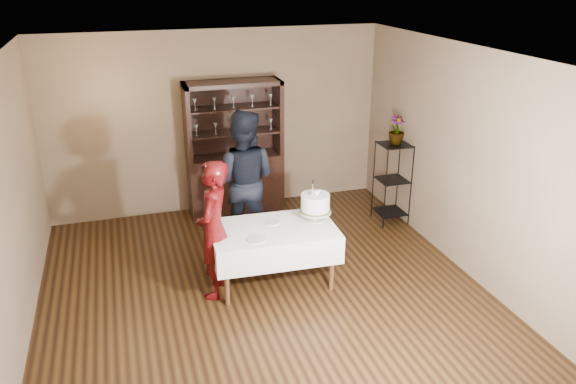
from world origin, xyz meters
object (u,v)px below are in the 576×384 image
at_px(china_hutch, 235,170).
at_px(man, 243,180).
at_px(cake, 315,204).
at_px(woman, 214,230).
at_px(potted_plant, 397,130).
at_px(plant_etagere, 392,180).
at_px(cake_table, 273,241).

relative_size(china_hutch, man, 1.08).
bearing_deg(cake, woman, -176.44).
bearing_deg(potted_plant, woman, -157.01).
relative_size(plant_etagere, woman, 0.75).
bearing_deg(potted_plant, cake, -145.01).
distance_m(china_hutch, potted_plant, 2.45).
xyz_separation_m(china_hutch, woman, (-0.72, -2.23, 0.14)).
xyz_separation_m(china_hutch, plant_etagere, (2.08, -1.05, -0.01)).
bearing_deg(cake_table, potted_plant, 28.86).
xyz_separation_m(china_hutch, potted_plant, (2.10, -1.03, 0.72)).
bearing_deg(china_hutch, potted_plant, -26.17).
relative_size(plant_etagere, man, 0.65).
bearing_deg(man, cake_table, 119.39).
bearing_deg(china_hutch, cake, -76.98).
bearing_deg(cake, potted_plant, 34.99).
xyz_separation_m(china_hutch, cake_table, (-0.03, -2.21, -0.12)).
distance_m(woman, potted_plant, 3.12).
distance_m(plant_etagere, woman, 3.05).
xyz_separation_m(plant_etagere, potted_plant, (0.02, 0.02, 0.74)).
distance_m(man, cake, 1.20).
bearing_deg(plant_etagere, cake_table, -151.27).
bearing_deg(woman, man, 175.84).
bearing_deg(cake, china_hutch, 103.02).
xyz_separation_m(plant_etagere, cake, (-1.58, -1.10, 0.27)).
distance_m(cake_table, woman, 0.74).
relative_size(woman, cake, 3.08).
xyz_separation_m(cake, potted_plant, (1.60, 1.12, 0.46)).
height_order(cake_table, man, man).
bearing_deg(man, potted_plant, -153.36).
height_order(plant_etagere, woman, woman).
bearing_deg(woman, plant_etagere, 137.07).
bearing_deg(woman, potted_plant, 137.23).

